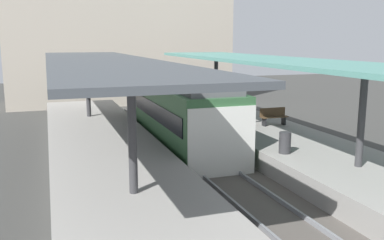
% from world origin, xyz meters
% --- Properties ---
extents(ground_plane, '(80.00, 80.00, 0.00)m').
position_xyz_m(ground_plane, '(0.00, 0.00, 0.00)').
color(ground_plane, '#383835').
extents(platform_left, '(4.40, 28.00, 1.00)m').
position_xyz_m(platform_left, '(-3.80, 0.00, 0.50)').
color(platform_left, gray).
rests_on(platform_left, ground_plane).
extents(platform_right, '(4.40, 28.00, 1.00)m').
position_xyz_m(platform_right, '(3.80, 0.00, 0.50)').
color(platform_right, gray).
rests_on(platform_right, ground_plane).
extents(track_ballast, '(3.20, 28.00, 0.20)m').
position_xyz_m(track_ballast, '(0.00, 0.00, 0.10)').
color(track_ballast, '#4C4742').
rests_on(track_ballast, ground_plane).
extents(rail_near_side, '(0.08, 28.00, 0.14)m').
position_xyz_m(rail_near_side, '(-0.72, 0.00, 0.27)').
color(rail_near_side, slate).
rests_on(rail_near_side, track_ballast).
extents(rail_far_side, '(0.08, 28.00, 0.14)m').
position_xyz_m(rail_far_side, '(0.72, 0.00, 0.27)').
color(rail_far_side, slate).
rests_on(rail_far_side, track_ballast).
extents(commuter_train, '(2.78, 10.54, 3.10)m').
position_xyz_m(commuter_train, '(0.00, 3.04, 1.73)').
color(commuter_train, '#2D5633').
rests_on(commuter_train, track_ballast).
extents(canopy_left, '(4.18, 21.00, 3.41)m').
position_xyz_m(canopy_left, '(-3.80, 1.40, 4.28)').
color(canopy_left, '#333335').
rests_on(canopy_left, platform_left).
extents(canopy_right, '(4.18, 21.00, 3.34)m').
position_xyz_m(canopy_right, '(3.80, 1.40, 4.22)').
color(canopy_right, '#333335').
rests_on(canopy_right, platform_right).
extents(platform_bench, '(1.40, 0.41, 0.86)m').
position_xyz_m(platform_bench, '(4.64, 2.19, 1.46)').
color(platform_bench, black).
rests_on(platform_bench, platform_right).
extents(platform_sign, '(0.90, 0.08, 2.21)m').
position_xyz_m(platform_sign, '(2.30, 1.96, 2.62)').
color(platform_sign, '#262628').
rests_on(platform_sign, platform_right).
extents(litter_bin, '(0.44, 0.44, 0.80)m').
position_xyz_m(litter_bin, '(2.35, -2.63, 1.40)').
color(litter_bin, '#2D2D30').
rests_on(litter_bin, platform_right).
extents(passenger_near_bench, '(0.36, 0.36, 1.71)m').
position_xyz_m(passenger_near_bench, '(4.31, 5.70, 1.89)').
color(passenger_near_bench, maroon).
rests_on(passenger_near_bench, platform_right).
extents(station_building_backdrop, '(18.00, 6.00, 11.00)m').
position_xyz_m(station_building_backdrop, '(0.12, 20.00, 5.50)').
color(station_building_backdrop, '#A89E8E').
rests_on(station_building_backdrop, ground_plane).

